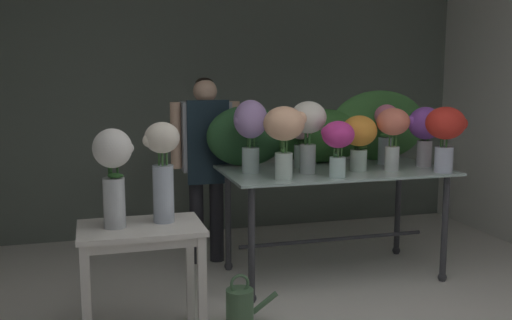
% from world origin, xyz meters
% --- Properties ---
extents(ground_plane, '(7.70, 7.70, 0.00)m').
position_xyz_m(ground_plane, '(0.00, 1.75, 0.00)').
color(ground_plane, silver).
extents(wall_back, '(5.02, 0.12, 2.92)m').
position_xyz_m(wall_back, '(0.00, 3.50, 1.46)').
color(wall_back, slate).
rests_on(wall_back, ground).
extents(display_table_glass, '(1.76, 0.92, 0.88)m').
position_xyz_m(display_table_glass, '(0.45, 1.85, 0.73)').
color(display_table_glass, '#A8C1BA').
rests_on(display_table_glass, ground).
extents(side_table_white, '(0.74, 0.51, 0.72)m').
position_xyz_m(side_table_white, '(-1.13, 1.10, 0.62)').
color(side_table_white, silver).
rests_on(side_table_white, ground).
extents(florist, '(0.59, 0.24, 1.58)m').
position_xyz_m(florist, '(-0.46, 2.46, 0.97)').
color(florist, '#232328').
rests_on(florist, ground).
extents(foliage_backdrop, '(1.96, 0.32, 0.60)m').
position_xyz_m(foliage_backdrop, '(0.51, 2.19, 1.13)').
color(foliage_backdrop, '#28562D').
rests_on(foliage_backdrop, display_table_glass).
extents(vase_ivory_ranunculus, '(0.28, 0.27, 0.54)m').
position_xyz_m(vase_ivory_ranunculus, '(0.18, 1.73, 1.23)').
color(vase_ivory_ranunculus, silver).
rests_on(vase_ivory_ranunculus, display_table_glass).
extents(vase_coral_tulips, '(0.25, 0.25, 0.48)m').
position_xyz_m(vase_coral_tulips, '(0.85, 1.67, 1.19)').
color(vase_coral_tulips, silver).
rests_on(vase_coral_tulips, display_table_glass).
extents(vase_violet_stock, '(0.31, 0.27, 0.48)m').
position_xyz_m(vase_violet_stock, '(1.20, 1.78, 1.18)').
color(vase_violet_stock, silver).
rests_on(vase_violet_stock, display_table_glass).
extents(vase_sunset_anemones, '(0.27, 0.27, 0.43)m').
position_xyz_m(vase_sunset_anemones, '(0.59, 1.73, 1.14)').
color(vase_sunset_anemones, silver).
rests_on(vase_sunset_anemones, display_table_glass).
extents(vase_rosy_snapdragons, '(0.22, 0.20, 0.49)m').
position_xyz_m(vase_rosy_snapdragons, '(0.95, 1.96, 1.16)').
color(vase_rosy_snapdragons, silver).
rests_on(vase_rosy_snapdragons, display_table_glass).
extents(vase_lilac_lilies, '(0.26, 0.26, 0.55)m').
position_xyz_m(vase_lilac_lilies, '(-0.23, 1.87, 1.21)').
color(vase_lilac_lilies, silver).
rests_on(vase_lilac_lilies, display_table_glass).
extents(vase_peach_carnations, '(0.31, 0.29, 0.52)m').
position_xyz_m(vase_peach_carnations, '(-0.07, 1.54, 1.22)').
color(vase_peach_carnations, silver).
rests_on(vase_peach_carnations, display_table_glass).
extents(vase_blush_peonies, '(0.19, 0.19, 0.39)m').
position_xyz_m(vase_blush_peonies, '(0.23, 2.01, 1.10)').
color(vase_blush_peonies, silver).
rests_on(vase_blush_peonies, display_table_glass).
extents(vase_scarlet_dahlias, '(0.31, 0.30, 0.50)m').
position_xyz_m(vase_scarlet_dahlias, '(1.19, 1.49, 1.19)').
color(vase_scarlet_dahlias, silver).
rests_on(vase_scarlet_dahlias, display_table_glass).
extents(vase_magenta_hydrangea, '(0.24, 0.24, 0.41)m').
position_xyz_m(vase_magenta_hydrangea, '(0.32, 1.52, 1.14)').
color(vase_magenta_hydrangea, silver).
rests_on(vase_magenta_hydrangea, display_table_glass).
extents(vase_white_roses_tall, '(0.24, 0.23, 0.59)m').
position_xyz_m(vase_white_roses_tall, '(-1.27, 1.10, 1.07)').
color(vase_white_roses_tall, silver).
rests_on(vase_white_roses_tall, side_table_white).
extents(vase_cream_lisianthus_tall, '(0.22, 0.21, 0.61)m').
position_xyz_m(vase_cream_lisianthus_tall, '(-0.98, 1.15, 1.07)').
color(vase_cream_lisianthus_tall, silver).
rests_on(vase_cream_lisianthus_tall, side_table_white).
extents(watering_can, '(0.35, 0.18, 0.34)m').
position_xyz_m(watering_can, '(-0.50, 1.15, 0.13)').
color(watering_can, '#4C704C').
rests_on(watering_can, ground).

